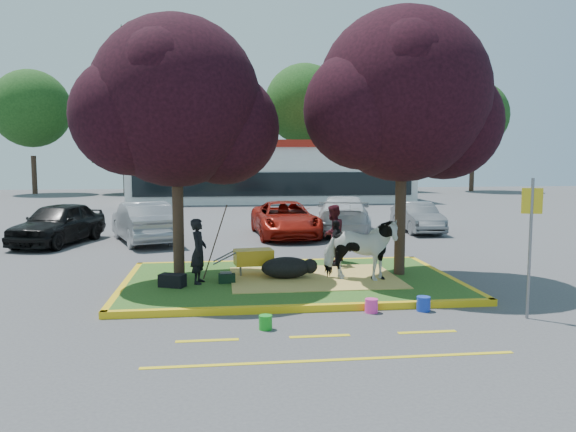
{
  "coord_description": "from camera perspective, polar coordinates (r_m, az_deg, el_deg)",
  "views": [
    {
      "loc": [
        -1.74,
        -13.83,
        3.19
      ],
      "look_at": [
        -0.0,
        0.5,
        1.68
      ],
      "focal_mm": 35.0,
      "sensor_mm": 36.0,
      "label": 1
    }
  ],
  "objects": [
    {
      "name": "car_grey",
      "position": [
        24.77,
        13.01,
        -0.11
      ],
      "size": [
        1.47,
        3.91,
        1.27
      ],
      "primitive_type": "imported",
      "rotation": [
        0.0,
        0.0,
        -0.03
      ],
      "color": "slate",
      "rests_on": "ground"
    },
    {
      "name": "retail_building",
      "position": [
        41.99,
        -1.8,
        4.67
      ],
      "size": [
        20.4,
        8.4,
        4.4
      ],
      "color": "silver",
      "rests_on": "ground"
    },
    {
      "name": "sign_post",
      "position": [
        11.98,
        23.43,
        -1.44
      ],
      "size": [
        0.38,
        0.15,
        2.8
      ],
      "rotation": [
        0.0,
        0.0,
        -0.32
      ],
      "color": "slate",
      "rests_on": "ground"
    },
    {
      "name": "bucket_blue",
      "position": [
        12.17,
        13.6,
        -8.67
      ],
      "size": [
        0.31,
        0.31,
        0.3
      ],
      "primitive_type": "cylinder",
      "rotation": [
        0.0,
        0.0,
        -0.09
      ],
      "color": "#1637B6",
      "rests_on": "ground"
    },
    {
      "name": "curb_near",
      "position": [
        11.8,
        1.85,
        -9.35
      ],
      "size": [
        8.3,
        0.16,
        0.15
      ],
      "primitive_type": "cube",
      "color": "yellow",
      "rests_on": "ground"
    },
    {
      "name": "curb_left",
      "position": [
        14.37,
        -16.22,
        -6.81
      ],
      "size": [
        0.16,
        5.3,
        0.15
      ],
      "primitive_type": "cube",
      "color": "yellow",
      "rests_on": "ground"
    },
    {
      "name": "car_black",
      "position": [
        22.38,
        -22.32,
        -0.69
      ],
      "size": [
        2.98,
        4.87,
        1.55
      ],
      "primitive_type": "imported",
      "rotation": [
        0.0,
        0.0,
        -0.27
      ],
      "color": "black",
      "rests_on": "ground"
    },
    {
      "name": "gear_bag_dark",
      "position": [
        13.6,
        -11.67,
        -6.43
      ],
      "size": [
        0.68,
        0.53,
        0.3
      ],
      "primitive_type": "cube",
      "rotation": [
        0.0,
        0.0,
        -0.41
      ],
      "color": "black",
      "rests_on": "median_island"
    },
    {
      "name": "fire_lane_stripe_c",
      "position": [
        10.81,
        13.95,
        -11.37
      ],
      "size": [
        1.1,
        0.12,
        0.01
      ],
      "primitive_type": "cube",
      "color": "yellow",
      "rests_on": "ground"
    },
    {
      "name": "treeline",
      "position": [
        51.72,
        -3.66,
        10.98
      ],
      "size": [
        46.58,
        7.8,
        14.63
      ],
      "color": "black",
      "rests_on": "ground"
    },
    {
      "name": "tree_purple_right",
      "position": [
        14.83,
        11.67,
        11.14
      ],
      "size": [
        5.3,
        4.4,
        6.82
      ],
      "color": "black",
      "rests_on": "median_island"
    },
    {
      "name": "ground",
      "position": [
        14.3,
        0.26,
        -6.93
      ],
      "size": [
        90.0,
        90.0,
        0.0
      ],
      "primitive_type": "plane",
      "color": "#424244",
      "rests_on": "ground"
    },
    {
      "name": "median_island",
      "position": [
        14.28,
        0.26,
        -6.64
      ],
      "size": [
        8.0,
        5.0,
        0.15
      ],
      "primitive_type": "cube",
      "color": "#27541A",
      "rests_on": "ground"
    },
    {
      "name": "bucket_green",
      "position": [
        10.63,
        -2.3,
        -10.75
      ],
      "size": [
        0.31,
        0.31,
        0.27
      ],
      "primitive_type": "cylinder",
      "rotation": [
        0.0,
        0.0,
        0.29
      ],
      "color": "#179B1F",
      "rests_on": "ground"
    },
    {
      "name": "curb_right",
      "position": [
        15.33,
        15.66,
        -6.0
      ],
      "size": [
        0.16,
        5.3,
        0.15
      ],
      "primitive_type": "cube",
      "color": "yellow",
      "rests_on": "ground"
    },
    {
      "name": "cow",
      "position": [
        13.95,
        7.31,
        -3.4
      ],
      "size": [
        2.03,
        1.42,
        1.57
      ],
      "primitive_type": "imported",
      "rotation": [
        0.0,
        0.0,
        1.23
      ],
      "color": "white",
      "rests_on": "median_island"
    },
    {
      "name": "car_white",
      "position": [
        23.98,
        5.63,
        0.18
      ],
      "size": [
        3.32,
        5.79,
        1.58
      ],
      "primitive_type": "imported",
      "rotation": [
        0.0,
        0.0,
        2.93
      ],
      "color": "silver",
      "rests_on": "ground"
    },
    {
      "name": "bucket_pink",
      "position": [
        11.85,
        8.46,
        -9.0
      ],
      "size": [
        0.3,
        0.3,
        0.29
      ],
      "primitive_type": "cylinder",
      "rotation": [
        0.0,
        0.0,
        -0.12
      ],
      "color": "#F6369E",
      "rests_on": "ground"
    },
    {
      "name": "fire_lane_long",
      "position": [
        9.18,
        4.61,
        -14.38
      ],
      "size": [
        6.0,
        0.1,
        0.01
      ],
      "primitive_type": "cube",
      "color": "yellow",
      "rests_on": "ground"
    },
    {
      "name": "fire_lane_stripe_a",
      "position": [
        10.15,
        -8.21,
        -12.41
      ],
      "size": [
        1.1,
        0.12,
        0.01
      ],
      "primitive_type": "cube",
      "color": "yellow",
      "rests_on": "ground"
    },
    {
      "name": "handler",
      "position": [
        13.75,
        -9.07,
        -3.54
      ],
      "size": [
        0.47,
        0.63,
        1.58
      ],
      "primitive_type": "imported",
      "rotation": [
        0.0,
        0.0,
        1.39
      ],
      "color": "black",
      "rests_on": "median_island"
    },
    {
      "name": "fire_lane_stripe_b",
      "position": [
        10.29,
        3.25,
        -12.09
      ],
      "size": [
        1.1,
        0.12,
        0.01
      ],
      "primitive_type": "cube",
      "color": "yellow",
      "rests_on": "ground"
    },
    {
      "name": "tree_purple_left",
      "position": [
        14.3,
        -11.24,
        10.54
      ],
      "size": [
        5.06,
        4.2,
        6.51
      ],
      "color": "black",
      "rests_on": "median_island"
    },
    {
      "name": "gear_bag_green",
      "position": [
        13.84,
        -6.23,
        -6.31
      ],
      "size": [
        0.41,
        0.26,
        0.22
      ],
      "primitive_type": "cube",
      "rotation": [
        0.0,
        0.0,
        0.02
      ],
      "color": "black",
      "rests_on": "median_island"
    },
    {
      "name": "car_red",
      "position": [
        22.71,
        -0.3,
        -0.32
      ],
      "size": [
        2.58,
        5.2,
        1.42
      ],
      "primitive_type": "imported",
      "rotation": [
        0.0,
        0.0,
        0.05
      ],
      "color": "maroon",
      "rests_on": "ground"
    },
    {
      "name": "calf",
      "position": [
        14.21,
        -0.2,
        -5.27
      ],
      "size": [
        1.43,
        1.12,
        0.54
      ],
      "primitive_type": "ellipsoid",
      "rotation": [
        0.0,
        0.0,
        0.38
      ],
      "color": "black",
      "rests_on": "median_island"
    },
    {
      "name": "car_silver",
      "position": [
        21.85,
        -14.51,
        -0.58
      ],
      "size": [
        3.09,
        4.97,
        1.55
      ],
      "primitive_type": "imported",
      "rotation": [
        0.0,
        0.0,
        3.48
      ],
      "color": "gray",
      "rests_on": "ground"
    },
    {
      "name": "straw_bedding",
      "position": [
        14.35,
        2.65,
        -6.26
      ],
      "size": [
        4.2,
        3.0,
        0.01
      ],
      "primitive_type": "cube",
      "color": "#E7CB5F",
      "rests_on": "median_island"
    },
    {
      "name": "curb_far",
      "position": [
        16.79,
        -0.84,
        -4.74
      ],
      "size": [
        8.3,
        0.16,
        0.15
      ],
      "primitive_type": "cube",
      "color": "yellow",
      "rests_on": "ground"
    },
    {
      "name": "visitor_b",
      "position": [
        15.79,
        4.91,
        -2.76
      ],
      "size": [
        0.61,
        0.83,
        1.31
      ],
      "primitive_type": "imported",
      "rotation": [
        0.0,
        0.0,
        -2.01
      ],
      "color": "black",
      "rests_on": "median_island"
    },
    {
      "name": "wheelbarrow",
      "position": [
        14.64,
        -3.47,
        -4.21
      ],
      "size": [
        1.77,
        0.71,
        0.66
      ],
      "rotation": [
        0.0,
        0.0,
        0.13
      ],
      "color": "black",
      "rests_on": "median_island"
    },
    {
      "name": "visitor_a",
      "position": [
        16.4,
        4.59,
        -1.78
      ],
      "size": [
        0.98,
        1.03,
        1.68
      ],
      "primitive_type": "imported",
      "rotation": [
        0.0,
        0.0,
        -2.17
      ],
      "color": "#48141F",
      "rests_on": "median_island"
    }
  ]
}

